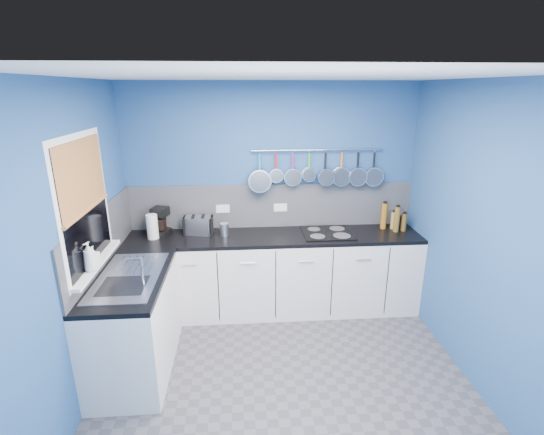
{
  "coord_description": "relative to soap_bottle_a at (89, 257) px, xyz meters",
  "views": [
    {
      "loc": [
        -0.32,
        -2.82,
        2.42
      ],
      "look_at": [
        -0.05,
        0.75,
        1.25
      ],
      "focal_mm": 26.19,
      "sensor_mm": 36.0,
      "label": 1
    }
  ],
  "objects": [
    {
      "name": "sink_unit",
      "position": [
        0.23,
        0.18,
        -0.27
      ],
      "size": [
        0.5,
        0.95,
        0.01
      ],
      "primitive_type": "cube",
      "color": "silver",
      "rests_on": "worktop_left"
    },
    {
      "name": "window_sill",
      "position": [
        -0.02,
        0.18,
        -0.13
      ],
      "size": [
        0.1,
        0.98,
        0.03
      ],
      "primitive_type": "cube",
      "color": "white",
      "rests_on": "wall_left"
    },
    {
      "name": "cabinet_run_left",
      "position": [
        0.23,
        0.18,
        -0.74
      ],
      "size": [
        0.6,
        1.2,
        0.86
      ],
      "primitive_type": "cube",
      "color": "silver",
      "rests_on": "ground"
    },
    {
      "name": "soap_bottle_b",
      "position": [
        0.0,
        0.08,
        -0.03
      ],
      "size": [
        0.09,
        0.09,
        0.17
      ],
      "primitive_type": "imported",
      "rotation": [
        0.0,
        0.0,
        -0.13
      ],
      "color": "white",
      "rests_on": "window_sill"
    },
    {
      "name": "wall_front",
      "position": [
        1.53,
        -1.63,
        0.08
      ],
      "size": [
        3.2,
        0.02,
        2.5
      ],
      "primitive_type": "cube",
      "color": "navy",
      "rests_on": "ground"
    },
    {
      "name": "condiment_0",
      "position": [
        3.0,
        1.2,
        -0.2
      ],
      "size": [
        0.05,
        0.05,
        0.13
      ],
      "primitive_type": "cylinder",
      "color": "black",
      "rests_on": "worktop_back"
    },
    {
      "name": "backsplash_left",
      "position": [
        -0.06,
        0.48,
        -0.02
      ],
      "size": [
        0.02,
        1.8,
        0.5
      ],
      "primitive_type": "cube",
      "color": "slate",
      "rests_on": "wall_left"
    },
    {
      "name": "pot_rail",
      "position": [
        2.03,
        1.33,
        0.61
      ],
      "size": [
        1.45,
        0.02,
        0.02
      ],
      "primitive_type": "cylinder",
      "rotation": [
        0.0,
        1.57,
        0.0
      ],
      "color": "silver",
      "rests_on": "wall_back"
    },
    {
      "name": "floor",
      "position": [
        1.53,
        -0.12,
        -1.18
      ],
      "size": [
        3.2,
        3.0,
        0.02
      ],
      "primitive_type": "cube",
      "color": "#47474C",
      "rests_on": "ground"
    },
    {
      "name": "toaster",
      "position": [
        0.72,
        1.2,
        -0.17
      ],
      "size": [
        0.33,
        0.24,
        0.19
      ],
      "primitive_type": "cube",
      "rotation": [
        0.0,
        0.0,
        -0.25
      ],
      "color": "silver",
      "rests_on": "worktop_back"
    },
    {
      "name": "canister",
      "position": [
        1.0,
        1.1,
        -0.2
      ],
      "size": [
        0.12,
        0.12,
        0.14
      ],
      "primitive_type": "cylinder",
      "rotation": [
        0.0,
        0.0,
        -0.24
      ],
      "color": "silver",
      "rests_on": "worktop_back"
    },
    {
      "name": "condiment_2",
      "position": [
        2.79,
        1.21,
        -0.12
      ],
      "size": [
        0.07,
        0.07,
        0.3
      ],
      "primitive_type": "cylinder",
      "color": "#8C5914",
      "rests_on": "worktop_back"
    },
    {
      "name": "pan_2",
      "position": [
        1.76,
        1.32,
        0.42
      ],
      "size": [
        0.2,
        0.07,
        0.39
      ],
      "primitive_type": null,
      "color": "silver",
      "rests_on": "pot_rail"
    },
    {
      "name": "condiment_3",
      "position": [
        2.99,
        1.11,
        -0.17
      ],
      "size": [
        0.06,
        0.06,
        0.2
      ],
      "primitive_type": "cylinder",
      "color": "brown",
      "rests_on": "worktop_back"
    },
    {
      "name": "pan_6",
      "position": [
        2.48,
        1.32,
        0.41
      ],
      "size": [
        0.21,
        0.08,
        0.4
      ],
      "primitive_type": null,
      "color": "silver",
      "rests_on": "pot_rail"
    },
    {
      "name": "coffee_maker",
      "position": [
        0.31,
        1.19,
        -0.12
      ],
      "size": [
        0.22,
        0.23,
        0.3
      ],
      "primitive_type": null,
      "rotation": [
        0.0,
        0.0,
        -0.31
      ],
      "color": "black",
      "rests_on": "worktop_back"
    },
    {
      "name": "worktop_left",
      "position": [
        0.23,
        0.18,
        -0.29
      ],
      "size": [
        0.6,
        1.2,
        0.04
      ],
      "primitive_type": "cube",
      "color": "black",
      "rests_on": "cabinet_run_left"
    },
    {
      "name": "ceiling",
      "position": [
        1.53,
        -0.12,
        1.34
      ],
      "size": [
        3.2,
        3.0,
        0.02
      ],
      "primitive_type": "cube",
      "color": "white",
      "rests_on": "ground"
    },
    {
      "name": "pan_1",
      "position": [
        1.58,
        1.32,
        0.44
      ],
      "size": [
        0.16,
        0.07,
        0.35
      ],
      "primitive_type": null,
      "color": "silver",
      "rests_on": "pot_rail"
    },
    {
      "name": "cabinet_run_back",
      "position": [
        1.53,
        1.08,
        -0.74
      ],
      "size": [
        3.2,
        0.6,
        0.86
      ],
      "primitive_type": "cube",
      "color": "silver",
      "rests_on": "ground"
    },
    {
      "name": "condiment_4",
      "position": [
        2.9,
        1.1,
        -0.13
      ],
      "size": [
        0.06,
        0.06,
        0.29
      ],
      "primitive_type": "cylinder",
      "color": "brown",
      "rests_on": "worktop_back"
    },
    {
      "name": "hob",
      "position": [
        2.13,
        1.09,
        -0.26
      ],
      "size": [
        0.55,
        0.48,
        0.01
      ],
      "primitive_type": "cube",
      "color": "black",
      "rests_on": "worktop_back"
    },
    {
      "name": "window_frame",
      "position": [
        -0.05,
        0.18,
        0.38
      ],
      "size": [
        0.01,
        1.0,
        1.1
      ],
      "primitive_type": "cube",
      "color": "white",
      "rests_on": "wall_left"
    },
    {
      "name": "mixer_tap",
      "position": [
        0.39,
        -0.0,
        -0.14
      ],
      "size": [
        0.12,
        0.08,
        0.26
      ],
      "primitive_type": null,
      "color": "silver",
      "rests_on": "worktop_left"
    },
    {
      "name": "socket_left",
      "position": [
        0.98,
        1.35,
        -0.04
      ],
      "size": [
        0.15,
        0.01,
        0.09
      ],
      "primitive_type": "cube",
      "color": "white",
      "rests_on": "backsplash_back"
    },
    {
      "name": "pan_5",
      "position": [
        2.3,
        1.32,
        0.41
      ],
      "size": [
        0.21,
        0.07,
        0.4
      ],
      "primitive_type": null,
      "color": "silver",
      "rests_on": "pot_rail"
    },
    {
      "name": "pan_3",
      "position": [
        1.94,
        1.32,
        0.44
      ],
      "size": [
        0.15,
        0.07,
        0.34
      ],
      "primitive_type": null,
      "color": "silver",
      "rests_on": "pot_rail"
    },
    {
      "name": "pan_0",
      "position": [
        1.4,
        1.32,
        0.39
      ],
      "size": [
        0.25,
        0.11,
        0.44
      ],
      "primitive_type": null,
      "color": "silver",
      "rests_on": "pot_rail"
    },
    {
      "name": "paper_towel",
      "position": [
        0.25,
        1.08,
        -0.14
      ],
      "size": [
        0.13,
        0.13,
        0.26
      ],
      "primitive_type": "cylinder",
      "rotation": [
        0.0,
        0.0,
        0.13
      ],
      "color": "white",
      "rests_on": "worktop_back"
    },
    {
      "name": "socket_right",
      "position": [
        1.63,
        1.35,
        -0.04
      ],
      "size": [
        0.15,
        0.01,
        0.09
      ],
      "primitive_type": "cube",
      "color": "white",
      "rests_on": "backsplash_back"
    },
    {
      "name": "backsplash_back",
      "position": [
        1.53,
        1.37,
        -0.02
      ],
      "size": [
        3.2,
        0.02,
        0.5
      ],
      "primitive_type": "cube",
      "color": "slate",
      "rests_on": "wall_back"
    },
    {
      "name": "worktop_back",
      "position": [
        1.53,
        1.08,
        -0.29
      ],
      "size": [
        3.2,
        0.6,
        0.04
      ],
      "primitive_type": "cube",
      "color": "black",
      "rests_on": "cabinet_run_back"
    },
    {
      "name": "condiment_1",
      "position": [
        2.9,
        1.19,
        -0.17
      ],
      "size": [
        0.05,
        0.05,
        0.2
      ],
      "primitive_type": "cylinder",
      "color": "olive",
      "rests_on": "worktop_back"
    },
    {
      "name": "window_glass",
      "position": [
        -0.04,
        0.18,
        0.38
      ],
      "size": [
        0.01,
        0.9,
        1.0
      ],
      "primitive_type": "cube",
      "color": "black",
      "rests_on": "wall_left"
    },
    {
      "name": "wall_left",
      "position": [
        -0.08,
        -0.12,
        0.08
      ],
      "size": [
        0.02,
        3.0,
        2.5
      ],
      "primitive_type": "cube",
      "color": "navy",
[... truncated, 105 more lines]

